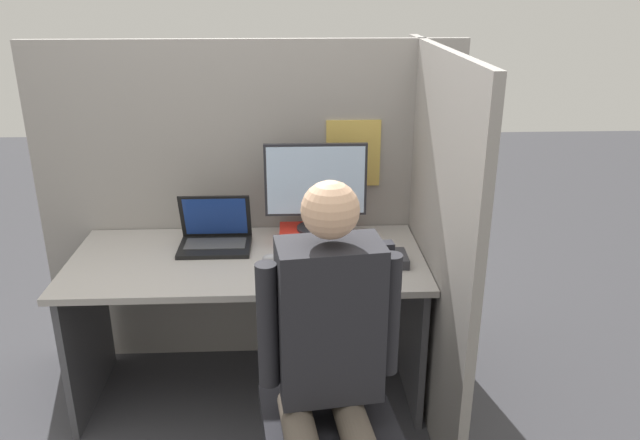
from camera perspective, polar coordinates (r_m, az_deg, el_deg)
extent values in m
cube|color=gray|center=(3.21, -6.31, 1.10)|extent=(2.12, 0.04, 1.68)
cube|color=gold|center=(3.11, 3.06, 6.10)|extent=(0.27, 0.01, 0.33)
cube|color=#F4EA66|center=(3.10, 4.40, 6.98)|extent=(0.06, 0.01, 0.06)
cube|color=gray|center=(2.83, 10.21, -1.89)|extent=(0.04, 1.39, 1.68)
cube|color=#9E9993|center=(2.89, -6.67, -3.70)|extent=(1.62, 0.74, 0.03)
cube|color=#4C4C51|center=(3.21, -20.52, -9.76)|extent=(0.03, 0.63, 0.71)
cube|color=#4C4C51|center=(3.10, 8.25, -9.63)|extent=(0.03, 0.63, 0.71)
cube|color=red|center=(3.05, -0.38, -1.32)|extent=(0.35, 0.22, 0.05)
cylinder|color=#232328|center=(3.03, -0.38, -0.74)|extent=(0.18, 0.18, 0.01)
cylinder|color=#232328|center=(3.02, -0.38, 0.02)|extent=(0.04, 0.04, 0.07)
cube|color=#232328|center=(2.96, -0.40, 3.69)|extent=(0.49, 0.02, 0.35)
cube|color=silver|center=(2.95, -0.39, 3.62)|extent=(0.46, 0.00, 0.33)
cube|color=black|center=(2.99, -9.57, -2.45)|extent=(0.34, 0.24, 0.02)
cube|color=#424242|center=(3.00, -9.54, -2.12)|extent=(0.29, 0.13, 0.00)
cube|color=black|center=(3.02, -9.54, 0.34)|extent=(0.34, 0.09, 0.23)
cube|color=#1E3D93|center=(3.01, -9.55, 0.31)|extent=(0.30, 0.07, 0.20)
ellipsoid|color=gray|center=(2.82, -4.57, -3.52)|extent=(0.07, 0.05, 0.04)
cube|color=#2D2D33|center=(2.82, 7.45, -3.51)|extent=(0.05, 0.16, 0.04)
cone|color=orange|center=(2.64, -2.72, -5.17)|extent=(0.04, 0.10, 0.04)
cylinder|color=green|center=(2.70, -2.72, -4.57)|extent=(0.02, 0.02, 0.02)
cube|color=black|center=(2.32, 0.82, -18.15)|extent=(0.52, 0.52, 0.07)
cube|color=black|center=(2.36, 1.30, -8.41)|extent=(0.44, 0.11, 0.54)
cylinder|color=brown|center=(2.16, -1.89, -18.66)|extent=(0.15, 0.34, 0.11)
cylinder|color=brown|center=(2.18, 3.04, -18.13)|extent=(0.15, 0.34, 0.11)
cube|color=#232328|center=(2.08, 0.88, -9.14)|extent=(0.36, 0.24, 0.55)
sphere|color=#D8A884|center=(1.92, 0.95, 0.93)|extent=(0.18, 0.18, 0.18)
cylinder|color=#232328|center=(2.06, -4.82, -9.61)|extent=(0.07, 0.07, 0.44)
cylinder|color=#232328|center=(2.12, 6.38, -8.61)|extent=(0.07, 0.07, 0.44)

